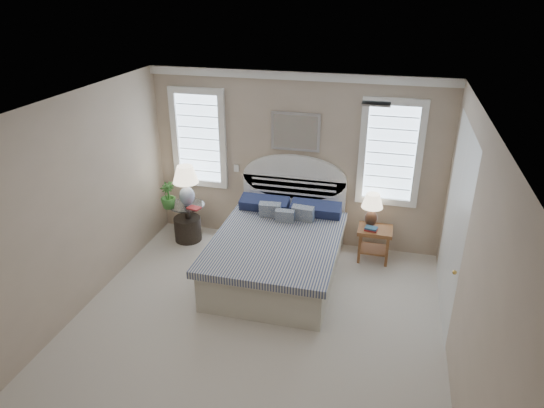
{
  "coord_description": "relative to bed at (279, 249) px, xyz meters",
  "views": [
    {
      "loc": [
        1.39,
        -4.38,
        3.85
      ],
      "look_at": [
        0.02,
        1.0,
        1.29
      ],
      "focal_mm": 32.0,
      "sensor_mm": 36.0,
      "label": 1
    }
  ],
  "objects": [
    {
      "name": "books_left",
      "position": [
        -1.47,
        0.47,
        0.26
      ],
      "size": [
        0.22,
        0.18,
        0.03
      ],
      "rotation": [
        0.0,
        0.0,
        -0.2
      ],
      "color": "maroon",
      "rests_on": "side_table_left"
    },
    {
      "name": "floor_pot",
      "position": [
        -1.66,
        0.59,
        -0.19
      ],
      "size": [
        0.5,
        0.5,
        0.39
      ],
      "primitive_type": "cylinder",
      "rotation": [
        0.0,
        0.0,
        0.17
      ],
      "color": "black",
      "rests_on": "floor"
    },
    {
      "name": "side_table_left",
      "position": [
        -1.65,
        0.59,
        0.0
      ],
      "size": [
        0.56,
        0.56,
        0.63
      ],
      "color": "black",
      "rests_on": "floor"
    },
    {
      "name": "hvac_vent",
      "position": [
        1.2,
        -0.66,
        2.29
      ],
      "size": [
        0.3,
        0.2,
        0.02
      ],
      "primitive_type": "cube",
      "color": "#B2B2B2",
      "rests_on": "ceiling"
    },
    {
      "name": "painting",
      "position": [
        0.0,
        1.0,
        1.43
      ],
      "size": [
        0.74,
        0.04,
        0.58
      ],
      "primitive_type": "cube",
      "color": "silver",
      "rests_on": "wall_back"
    },
    {
      "name": "window_right",
      "position": [
        1.4,
        1.02,
        1.21
      ],
      "size": [
        0.9,
        0.06,
        1.6
      ],
      "primitive_type": "cube",
      "color": "silver",
      "rests_on": "wall_back"
    },
    {
      "name": "ceiling",
      "position": [
        0.0,
        -1.46,
        2.31
      ],
      "size": [
        4.5,
        5.0,
        0.01
      ],
      "primitive_type": "cube",
      "color": "silver",
      "rests_on": "wall_back"
    },
    {
      "name": "window_left",
      "position": [
        -1.55,
        1.02,
        1.21
      ],
      "size": [
        0.9,
        0.06,
        1.6
      ],
      "primitive_type": "cube",
      "color": "silver",
      "rests_on": "wall_back"
    },
    {
      "name": "wall_back",
      "position": [
        0.0,
        1.04,
        0.96
      ],
      "size": [
        4.5,
        0.02,
        2.7
      ],
      "primitive_type": "cube",
      "color": "tan",
      "rests_on": "floor"
    },
    {
      "name": "potted_plant",
      "position": [
        -1.87,
        0.41,
        0.45
      ],
      "size": [
        0.25,
        0.25,
        0.41
      ],
      "primitive_type": "imported",
      "rotation": [
        0.0,
        0.0,
        -0.1
      ],
      "color": "#2C6F30",
      "rests_on": "side_table_left"
    },
    {
      "name": "nightstand_right",
      "position": [
        1.3,
        0.69,
        0.0
      ],
      "size": [
        0.5,
        0.4,
        0.53
      ],
      "color": "brown",
      "rests_on": "floor"
    },
    {
      "name": "lamp_right",
      "position": [
        1.22,
        0.78,
        0.46
      ],
      "size": [
        0.35,
        0.35,
        0.52
      ],
      "rotation": [
        0.0,
        0.0,
        -0.11
      ],
      "color": "black",
      "rests_on": "nightstand_right"
    },
    {
      "name": "closet_door",
      "position": [
        2.23,
        -0.26,
        0.81
      ],
      "size": [
        0.02,
        1.8,
        2.4
      ],
      "primitive_type": "cube",
      "color": "silver",
      "rests_on": "floor"
    },
    {
      "name": "floor",
      "position": [
        0.0,
        -1.46,
        -0.39
      ],
      "size": [
        4.5,
        5.0,
        0.01
      ],
      "primitive_type": "cube",
      "color": "#B8AC9D",
      "rests_on": "ground"
    },
    {
      "name": "bed",
      "position": [
        0.0,
        0.0,
        0.0
      ],
      "size": [
        1.72,
        2.28,
        1.47
      ],
      "color": "#B4B09E",
      "rests_on": "floor"
    },
    {
      "name": "books_right",
      "position": [
        1.24,
        0.62,
        0.17
      ],
      "size": [
        0.21,
        0.18,
        0.05
      ],
      "rotation": [
        0.0,
        0.0,
        -0.26
      ],
      "color": "maroon",
      "rests_on": "nightstand_right"
    },
    {
      "name": "lamp_left",
      "position": [
        -1.64,
        0.6,
        0.64
      ],
      "size": [
        0.52,
        0.52,
        0.65
      ],
      "rotation": [
        0.0,
        0.0,
        -0.4
      ],
      "color": "silver",
      "rests_on": "side_table_left"
    },
    {
      "name": "wall_right",
      "position": [
        2.25,
        -1.46,
        0.96
      ],
      "size": [
        0.02,
        5.0,
        2.7
      ],
      "primitive_type": "cube",
      "color": "tan",
      "rests_on": "floor"
    },
    {
      "name": "crown_molding",
      "position": [
        0.0,
        1.0,
        2.25
      ],
      "size": [
        4.5,
        0.08,
        0.12
      ],
      "primitive_type": "cube",
      "color": "white",
      "rests_on": "wall_back"
    },
    {
      "name": "switch_plate",
      "position": [
        -0.95,
        1.03,
        0.76
      ],
      "size": [
        0.08,
        0.01,
        0.12
      ],
      "primitive_type": "cube",
      "color": "white",
      "rests_on": "wall_back"
    },
    {
      "name": "wall_left",
      "position": [
        -2.25,
        -1.46,
        0.96
      ],
      "size": [
        0.02,
        5.0,
        2.7
      ],
      "primitive_type": "cube",
      "color": "tan",
      "rests_on": "floor"
    }
  ]
}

